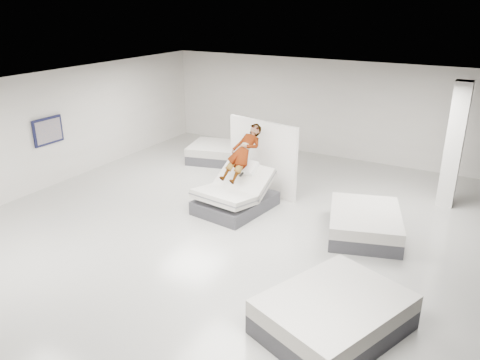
{
  "coord_description": "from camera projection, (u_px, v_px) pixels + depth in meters",
  "views": [
    {
      "loc": [
        4.85,
        -7.79,
        4.97
      ],
      "look_at": [
        -0.23,
        1.18,
        1.0
      ],
      "focal_mm": 35.0,
      "sensor_mm": 36.0,
      "label": 1
    }
  ],
  "objects": [
    {
      "name": "column",
      "position": [
        454.0,
        146.0,
        11.59
      ],
      "size": [
        0.4,
        0.4,
        3.2
      ],
      "primitive_type": "cube",
      "color": "white",
      "rests_on": "floor"
    },
    {
      "name": "remote",
      "position": [
        242.0,
        174.0,
        11.38
      ],
      "size": [
        0.07,
        0.15,
        0.08
      ],
      "primitive_type": "cube",
      "rotation": [
        0.35,
        0.0,
        -0.13
      ],
      "color": "black",
      "rests_on": "person"
    },
    {
      "name": "hero_bed",
      "position": [
        235.0,
        196.0,
        11.76
      ],
      "size": [
        1.69,
        2.1,
        1.17
      ],
      "color": "#3D3E43",
      "rests_on": "floor"
    },
    {
      "name": "divider_panel",
      "position": [
        262.0,
        157.0,
        12.61
      ],
      "size": [
        2.19,
        0.54,
        2.01
      ],
      "primitive_type": "cube",
      "rotation": [
        0.0,
        0.0,
        -0.2
      ],
      "color": "white",
      "rests_on": "floor"
    },
    {
      "name": "flat_bed_left_far",
      "position": [
        222.0,
        153.0,
        15.36
      ],
      "size": [
        2.33,
        1.97,
        0.56
      ],
      "color": "#3D3E43",
      "rests_on": "floor"
    },
    {
      "name": "flat_bed_right_near",
      "position": [
        334.0,
        315.0,
        7.42
      ],
      "size": [
        2.39,
        2.71,
        0.62
      ],
      "color": "#3D3E43",
      "rests_on": "floor"
    },
    {
      "name": "person",
      "position": [
        243.0,
        161.0,
        11.69
      ],
      "size": [
        0.81,
        1.56,
        1.49
      ],
      "primitive_type": "imported",
      "rotation": [
        0.78,
        0.0,
        -0.13
      ],
      "color": "slate",
      "rests_on": "hero_bed"
    },
    {
      "name": "flat_bed_right_far",
      "position": [
        365.0,
        223.0,
        10.53
      ],
      "size": [
        2.05,
        2.39,
        0.56
      ],
      "color": "#3D3E43",
      "rests_on": "floor"
    },
    {
      "name": "wall_poster",
      "position": [
        48.0,
        131.0,
        12.9
      ],
      "size": [
        0.06,
        0.95,
        0.75
      ],
      "color": "black",
      "rests_on": "wall_left"
    },
    {
      "name": "room",
      "position": [
        222.0,
        173.0,
        9.77
      ],
      "size": [
        14.0,
        14.04,
        3.2
      ],
      "color": "#ABA9A2",
      "rests_on": "ground"
    }
  ]
}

